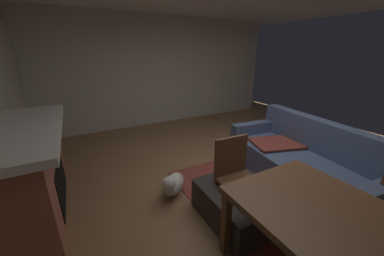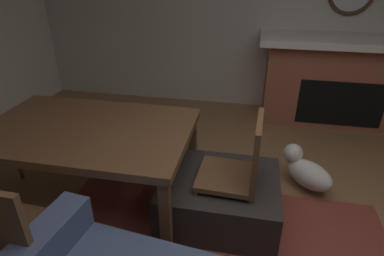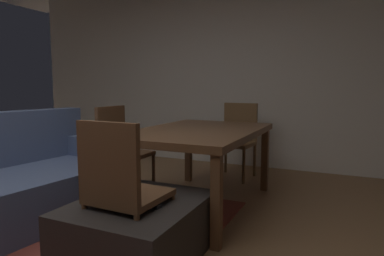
{
  "view_description": "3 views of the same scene",
  "coord_description": "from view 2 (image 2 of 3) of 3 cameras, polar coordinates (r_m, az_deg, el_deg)",
  "views": [
    {
      "loc": [
        2.08,
        -2.06,
        1.87
      ],
      "look_at": [
        0.0,
        -0.93,
        1.03
      ],
      "focal_mm": 20.34,
      "sensor_mm": 36.0,
      "label": 1
    },
    {
      "loc": [
        0.32,
        1.46,
        1.89
      ],
      "look_at": [
        0.82,
        -1.03,
        0.56
      ],
      "focal_mm": 29.97,
      "sensor_mm": 36.0,
      "label": 2
    },
    {
      "loc": [
        -1.29,
        -1.79,
        1.12
      ],
      "look_at": [
        0.85,
        -0.8,
        0.84
      ],
      "focal_mm": 31.39,
      "sensor_mm": 36.0,
      "label": 3
    }
  ],
  "objects": [
    {
      "name": "small_dog",
      "position": [
        3.12,
        19.67,
        -7.19
      ],
      "size": [
        0.49,
        0.48,
        0.34
      ],
      "color": "silver",
      "rests_on": "ground"
    },
    {
      "name": "dining_table",
      "position": [
        2.66,
        -18.08,
        -1.26
      ],
      "size": [
        1.63,
        1.05,
        0.74
      ],
      "color": "brown",
      "rests_on": "ground"
    },
    {
      "name": "wall_back_fireplace_side",
      "position": [
        4.55,
        16.25,
        19.95
      ],
      "size": [
        7.3,
        0.12,
        2.72
      ],
      "primitive_type": "cube",
      "color": "beige",
      "rests_on": "ground"
    },
    {
      "name": "dining_chair_north",
      "position": [
        2.14,
        -29.2,
        -16.31
      ],
      "size": [
        0.45,
        0.45,
        0.93
      ],
      "color": "brown",
      "rests_on": "ground"
    },
    {
      "name": "tv_remote",
      "position": [
        2.63,
        6.28,
        -7.35
      ],
      "size": [
        0.08,
        0.17,
        0.02
      ],
      "primitive_type": "cube",
      "rotation": [
        0.0,
        0.0,
        -0.22
      ],
      "color": "black",
      "rests_on": "ottoman_coffee_table"
    },
    {
      "name": "ottoman_coffee_table",
      "position": [
        2.66,
        4.94,
        -12.26
      ],
      "size": [
        0.92,
        0.78,
        0.38
      ],
      "primitive_type": "cube",
      "color": "#2D2826",
      "rests_on": "ground"
    },
    {
      "name": "dining_chair_west",
      "position": [
        2.42,
        8.55,
        -7.02
      ],
      "size": [
        0.46,
        0.46,
        0.93
      ],
      "color": "brown",
      "rests_on": "ground"
    },
    {
      "name": "fireplace",
      "position": [
        4.47,
        24.72,
        7.71
      ],
      "size": [
        2.05,
        0.76,
        1.09
      ],
      "color": "#9E5642",
      "rests_on": "ground"
    }
  ]
}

